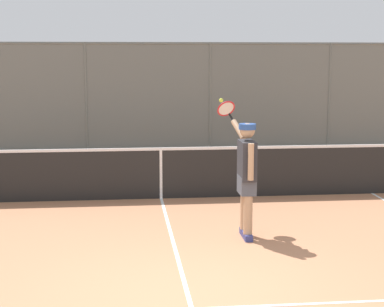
{
  "coord_description": "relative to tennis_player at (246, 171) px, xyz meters",
  "views": [
    {
      "loc": [
        0.69,
        6.78,
        2.64
      ],
      "look_at": [
        -0.43,
        -3.55,
        1.05
      ],
      "focal_mm": 59.97,
      "sensor_mm": 36.0,
      "label": 1
    }
  ],
  "objects": [
    {
      "name": "ground_plane",
      "position": [
        1.08,
        2.21,
        -0.99
      ],
      "size": [
        60.0,
        60.0,
        0.0
      ],
      "primitive_type": "plane",
      "color": "#B27551"
    },
    {
      "name": "fence_backdrop",
      "position": [
        1.08,
        -8.49,
        0.48
      ],
      "size": [
        19.25,
        1.37,
        2.99
      ],
      "color": "slate",
      "rests_on": "ground"
    },
    {
      "name": "tennis_net",
      "position": [
        1.08,
        -2.7,
        -0.5
      ],
      "size": [
        10.58,
        0.09,
        1.07
      ],
      "color": "#2D2D2D",
      "rests_on": "ground"
    },
    {
      "name": "tennis_player",
      "position": [
        0.0,
        0.0,
        0.0
      ],
      "size": [
        0.46,
        1.4,
        1.98
      ],
      "rotation": [
        0.0,
        0.0,
        -1.58
      ],
      "color": "navy",
      "rests_on": "ground"
    }
  ]
}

